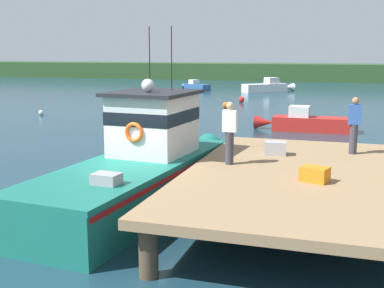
{
  "coord_description": "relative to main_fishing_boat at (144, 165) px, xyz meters",
  "views": [
    {
      "loc": [
        5.52,
        -12.01,
        4.09
      ],
      "look_at": [
        1.2,
        1.75,
        1.4
      ],
      "focal_mm": 46.41,
      "sensor_mm": 36.0,
      "label": 1
    }
  ],
  "objects": [
    {
      "name": "moored_boat_far_right",
      "position": [
        -10.7,
        39.87,
        -0.63
      ],
      "size": [
        3.94,
        3.18,
        1.08
      ],
      "color": "#285184",
      "rests_on": "ground"
    },
    {
      "name": "dock",
      "position": [
        4.55,
        -0.32,
        0.07
      ],
      "size": [
        6.0,
        9.0,
        1.2
      ],
      "color": "#4C3D2D",
      "rests_on": "ground"
    },
    {
      "name": "moored_boat_mid_harbor",
      "position": [
        3.26,
        13.98,
        -0.56
      ],
      "size": [
        5.11,
        1.3,
        1.3
      ],
      "color": "red",
      "rests_on": "ground"
    },
    {
      "name": "moored_boat_near_channel",
      "position": [
        -2.63,
        39.18,
        -0.5
      ],
      "size": [
        5.19,
        4.58,
        1.47
      ],
      "color": "white",
      "rests_on": "ground"
    },
    {
      "name": "crate_single_far",
      "position": [
        4.66,
        -1.12,
        0.36
      ],
      "size": [
        0.7,
        0.6,
        0.33
      ],
      "primitive_type": "cube",
      "rotation": [
        0.0,
        0.0,
        -0.3
      ],
      "color": "orange",
      "rests_on": "dock"
    },
    {
      "name": "crate_stack_mid_dock",
      "position": [
        3.39,
        1.58,
        0.38
      ],
      "size": [
        0.64,
        0.5,
        0.38
      ],
      "primitive_type": "cube",
      "rotation": [
        0.0,
        0.0,
        0.11
      ],
      "color": "#9E9EA3",
      "rests_on": "dock"
    },
    {
      "name": "mooring_buoy_spare_mooring",
      "position": [
        -13.84,
        15.53,
        -0.84
      ],
      "size": [
        0.34,
        0.34,
        0.34
      ],
      "primitive_type": "sphere",
      "color": "silver",
      "rests_on": "ground"
    },
    {
      "name": "far_shoreline",
      "position": [
        -0.25,
        61.68,
        0.19
      ],
      "size": [
        120.0,
        8.0,
        2.4
      ],
      "primitive_type": "cube",
      "color": "#284723",
      "rests_on": "ground"
    },
    {
      "name": "deckhand_further_back",
      "position": [
        5.5,
        2.38,
        1.05
      ],
      "size": [
        0.36,
        0.22,
        1.63
      ],
      "color": "#383842",
      "rests_on": "dock"
    },
    {
      "name": "ground_plane",
      "position": [
        -0.25,
        -0.32,
        -1.01
      ],
      "size": [
        200.0,
        200.0,
        0.0
      ],
      "primitive_type": "plane",
      "color": "#193847"
    },
    {
      "name": "deckhand_by_the_boat",
      "position": [
        2.42,
        0.01,
        1.05
      ],
      "size": [
        0.36,
        0.22,
        1.63
      ],
      "color": "#383842",
      "rests_on": "dock"
    },
    {
      "name": "main_fishing_boat",
      "position": [
        0.0,
        0.0,
        0.0
      ],
      "size": [
        3.23,
        9.92,
        4.8
      ],
      "color": "#196B5B",
      "rests_on": "ground"
    },
    {
      "name": "mooring_buoy_channel_marker",
      "position": [
        -3.24,
        23.08,
        -0.78
      ],
      "size": [
        0.46,
        0.46,
        0.46
      ],
      "primitive_type": "sphere",
      "color": "#EA5B19",
      "rests_on": "ground"
    },
    {
      "name": "mooring_buoy_inshore",
      "position": [
        -2.99,
        27.52,
        -0.76
      ],
      "size": [
        0.49,
        0.49,
        0.49
      ],
      "primitive_type": "sphere",
      "color": "red",
      "rests_on": "ground"
    }
  ]
}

